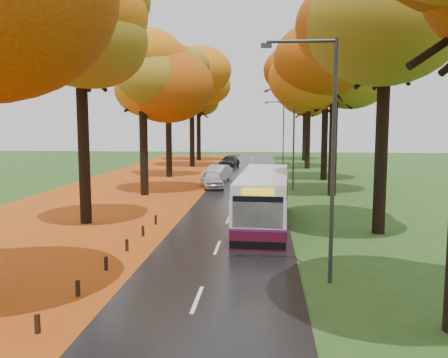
# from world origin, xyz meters

# --- Properties ---
(road) EXTENTS (6.50, 90.00, 0.04)m
(road) POSITION_xyz_m (0.00, 25.00, 0.02)
(road) COLOR black
(road) RESTS_ON ground
(centre_line) EXTENTS (0.12, 90.00, 0.01)m
(centre_line) POSITION_xyz_m (0.00, 25.00, 0.04)
(centre_line) COLOR silver
(centre_line) RESTS_ON road
(leaf_verge) EXTENTS (12.00, 90.00, 0.02)m
(leaf_verge) POSITION_xyz_m (-9.00, 25.00, 0.01)
(leaf_verge) COLOR maroon
(leaf_verge) RESTS_ON ground
(leaf_drift) EXTENTS (0.90, 90.00, 0.01)m
(leaf_drift) POSITION_xyz_m (-3.05, 25.00, 0.04)
(leaf_drift) COLOR #C76914
(leaf_drift) RESTS_ON road
(trees_left) EXTENTS (9.20, 74.00, 13.88)m
(trees_left) POSITION_xyz_m (-7.18, 27.06, 9.53)
(trees_left) COLOR black
(trees_left) RESTS_ON ground
(trees_right) EXTENTS (9.30, 74.20, 13.96)m
(trees_right) POSITION_xyz_m (7.19, 26.91, 9.69)
(trees_right) COLOR black
(trees_right) RESTS_ON ground
(bollard_row) EXTENTS (0.11, 23.51, 0.52)m
(bollard_row) POSITION_xyz_m (-3.70, 4.70, 0.26)
(bollard_row) COLOR black
(bollard_row) RESTS_ON ground
(streetlamp_near) EXTENTS (2.45, 0.18, 8.00)m
(streetlamp_near) POSITION_xyz_m (3.95, 8.00, 4.71)
(streetlamp_near) COLOR #333538
(streetlamp_near) RESTS_ON ground
(streetlamp_mid) EXTENTS (2.45, 0.18, 8.00)m
(streetlamp_mid) POSITION_xyz_m (3.95, 30.00, 4.71)
(streetlamp_mid) COLOR #333538
(streetlamp_mid) RESTS_ON ground
(streetlamp_far) EXTENTS (2.45, 0.18, 8.00)m
(streetlamp_far) POSITION_xyz_m (3.95, 52.00, 4.71)
(streetlamp_far) COLOR #333538
(streetlamp_far) RESTS_ON ground
(bus) EXTENTS (2.85, 10.50, 2.74)m
(bus) POSITION_xyz_m (1.95, 16.63, 1.47)
(bus) COLOR #450A1C
(bus) RESTS_ON road
(car_white) EXTENTS (2.50, 4.33, 1.39)m
(car_white) POSITION_xyz_m (-2.35, 30.63, 0.73)
(car_white) COLOR silver
(car_white) RESTS_ON road
(car_silver) EXTENTS (2.57, 4.70, 1.47)m
(car_silver) POSITION_xyz_m (-2.35, 35.00, 0.77)
(car_silver) COLOR #ADB0B5
(car_silver) RESTS_ON road
(car_dark) EXTENTS (2.57, 4.76, 1.31)m
(car_dark) POSITION_xyz_m (-2.35, 49.54, 0.70)
(car_dark) COLOR black
(car_dark) RESTS_ON road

